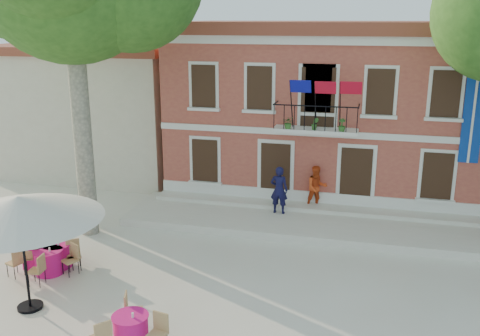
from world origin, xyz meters
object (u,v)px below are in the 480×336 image
object	(u,v)px
cafe_table_2	(36,255)
cafe_table_0	(57,254)
pedestrian_navy	(279,190)
pedestrian_orange	(317,187)
patio_umbrella	(19,208)
cafe_table_1	(131,328)
cafe_table_3	(49,260)

from	to	relation	value
cafe_table_2	cafe_table_0	bearing A→B (deg)	14.74
pedestrian_navy	pedestrian_orange	size ratio (longest dim) A/B	1.07
patio_umbrella	cafe_table_0	xyz separation A→B (m)	(-0.67, 2.43, -2.47)
cafe_table_2	pedestrian_navy	bearing A→B (deg)	41.38
cafe_table_0	cafe_table_1	world-z (taller)	same
cafe_table_0	cafe_table_3	distance (m)	0.47
pedestrian_orange	cafe_table_0	xyz separation A→B (m)	(-7.43, -6.64, -0.74)
cafe_table_0	pedestrian_orange	bearing A→B (deg)	41.80
cafe_table_3	cafe_table_2	bearing A→B (deg)	156.45
cafe_table_3	pedestrian_orange	bearing A→B (deg)	43.72
cafe_table_2	cafe_table_3	bearing A→B (deg)	-23.55
cafe_table_1	cafe_table_3	bearing A→B (deg)	145.48
patio_umbrella	cafe_table_2	size ratio (longest dim) A/B	2.21
patio_umbrella	pedestrian_navy	xyz separation A→B (m)	(5.41, 8.19, -1.66)
patio_umbrella	cafe_table_3	bearing A→B (deg)	108.94
pedestrian_navy	cafe_table_2	bearing A→B (deg)	44.08
cafe_table_0	pedestrian_navy	bearing A→B (deg)	43.51
pedestrian_orange	cafe_table_2	xyz separation A→B (m)	(-8.10, -6.82, -0.75)
patio_umbrella	cafe_table_2	world-z (taller)	patio_umbrella
cafe_table_1	cafe_table_2	bearing A→B (deg)	146.88
cafe_table_0	cafe_table_3	bearing A→B (deg)	-90.57
patio_umbrella	cafe_table_3	world-z (taller)	patio_umbrella
cafe_table_3	patio_umbrella	bearing A→B (deg)	-71.06
pedestrian_navy	cafe_table_0	size ratio (longest dim) A/B	1.00
patio_umbrella	pedestrian_navy	size ratio (longest dim) A/B	2.31
pedestrian_navy	cafe_table_1	size ratio (longest dim) A/B	1.02
pedestrian_navy	pedestrian_orange	xyz separation A→B (m)	(1.36, 0.88, -0.07)
cafe_table_0	cafe_table_2	xyz separation A→B (m)	(-0.67, -0.18, -0.01)
cafe_table_1	cafe_table_0	bearing A→B (deg)	141.24
pedestrian_navy	cafe_table_0	world-z (taller)	pedestrian_navy
cafe_table_1	cafe_table_2	distance (m)	5.68
pedestrian_orange	cafe_table_1	bearing A→B (deg)	-130.47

